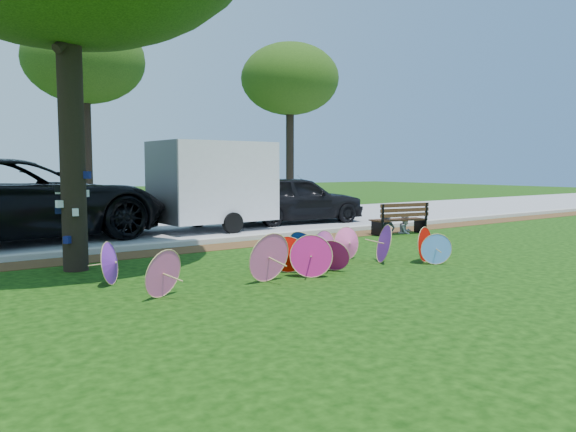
% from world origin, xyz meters
% --- Properties ---
extents(ground, '(90.00, 90.00, 0.00)m').
position_xyz_m(ground, '(0.00, 0.00, 0.00)').
color(ground, black).
rests_on(ground, ground).
extents(mulch_strip, '(90.00, 1.00, 0.01)m').
position_xyz_m(mulch_strip, '(0.00, 4.50, 0.01)').
color(mulch_strip, '#472D16').
rests_on(mulch_strip, ground).
extents(curb, '(90.00, 0.30, 0.12)m').
position_xyz_m(curb, '(0.00, 5.20, 0.06)').
color(curb, '#B7B5AD').
rests_on(curb, ground).
extents(street, '(90.00, 8.00, 0.01)m').
position_xyz_m(street, '(0.00, 9.35, 0.01)').
color(street, gray).
rests_on(street, ground).
extents(parasol_pile, '(6.34, 2.31, 0.85)m').
position_xyz_m(parasol_pile, '(0.13, 0.82, 0.36)').
color(parasol_pile, '#CA0900').
rests_on(parasol_pile, ground).
extents(black_van, '(7.77, 4.22, 2.07)m').
position_xyz_m(black_van, '(-3.36, 8.22, 1.03)').
color(black_van, black).
rests_on(black_van, ground).
extents(dark_pickup, '(4.86, 2.45, 1.59)m').
position_xyz_m(dark_pickup, '(5.08, 7.99, 0.79)').
color(dark_pickup, black).
rests_on(dark_pickup, ground).
extents(cargo_trailer, '(3.35, 2.19, 2.90)m').
position_xyz_m(cargo_trailer, '(1.85, 7.66, 1.45)').
color(cargo_trailer, silver).
rests_on(cargo_trailer, ground).
extents(park_bench, '(1.74, 0.90, 0.87)m').
position_xyz_m(park_bench, '(5.58, 3.81, 0.43)').
color(park_bench, black).
rests_on(park_bench, ground).
extents(person_left, '(0.47, 0.39, 1.12)m').
position_xyz_m(person_left, '(5.23, 3.86, 0.56)').
color(person_left, '#373E4C').
rests_on(person_left, ground).
extents(person_right, '(0.57, 0.49, 1.03)m').
position_xyz_m(person_right, '(5.93, 3.86, 0.51)').
color(person_right, '#BABBC4').
rests_on(person_right, ground).
extents(bg_trees, '(22.72, 5.11, 7.40)m').
position_xyz_m(bg_trees, '(-0.05, 14.04, 5.77)').
color(bg_trees, black).
rests_on(bg_trees, ground).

